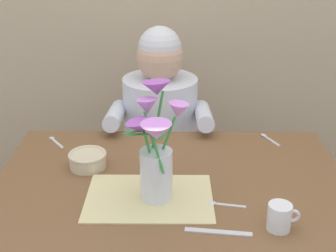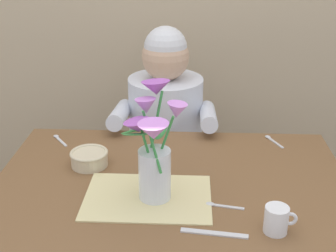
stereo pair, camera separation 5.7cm
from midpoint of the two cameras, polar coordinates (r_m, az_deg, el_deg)
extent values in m
cube|color=brown|center=(1.58, -0.54, -7.41)|extent=(1.20, 0.80, 0.04)
cylinder|color=brown|center=(2.14, -15.21, -10.82)|extent=(0.06, 0.06, 0.70)
cylinder|color=brown|center=(2.13, 14.65, -11.00)|extent=(0.06, 0.06, 0.70)
cylinder|color=#4C4C56|center=(2.38, -1.53, -10.34)|extent=(0.30, 0.30, 0.40)
cylinder|color=silver|center=(2.16, -1.66, -0.43)|extent=(0.34, 0.34, 0.50)
sphere|color=tan|center=(2.04, -1.78, 8.56)|extent=(0.21, 0.21, 0.21)
sphere|color=silver|center=(2.03, -1.79, 9.64)|extent=(0.19, 0.19, 0.19)
cylinder|color=silver|center=(2.00, -7.30, 1.34)|extent=(0.07, 0.33, 0.12)
cylinder|color=silver|center=(1.98, 3.65, 1.31)|extent=(0.07, 0.33, 0.12)
cube|color=beige|center=(1.48, -3.38, -8.86)|extent=(0.40, 0.28, 0.00)
cylinder|color=silver|center=(1.43, -2.54, -6.12)|extent=(0.10, 0.10, 0.17)
cylinder|color=#388E42|center=(1.38, -1.25, -1.60)|extent=(0.06, 0.06, 0.17)
cone|color=#CC7FDB|center=(1.35, 0.13, 1.91)|extent=(0.07, 0.07, 0.05)
sphere|color=#E5D14C|center=(1.34, 0.13, 2.11)|extent=(0.02, 0.02, 0.02)
cylinder|color=#388E42|center=(1.40, -2.55, -0.16)|extent=(0.05, 0.06, 0.22)
cone|color=#A351B7|center=(1.39, -2.53, 4.70)|extent=(0.13, 0.13, 0.05)
sphere|color=#E5D14C|center=(1.39, -2.53, 4.89)|extent=(0.02, 0.02, 0.02)
cylinder|color=#388E42|center=(1.39, -3.15, -1.33)|extent=(0.05, 0.04, 0.18)
cone|color=#CC7FDB|center=(1.37, -3.75, 2.40)|extent=(0.09, 0.09, 0.05)
sphere|color=#E5D14C|center=(1.37, -3.75, 2.59)|extent=(0.02, 0.02, 0.02)
cylinder|color=#388E42|center=(1.37, -3.59, -2.61)|extent=(0.04, 0.03, 0.14)
cone|color=#A351B7|center=(1.33, -4.68, -0.14)|extent=(0.10, 0.09, 0.05)
sphere|color=#E5D14C|center=(1.33, -4.69, 0.06)|extent=(0.02, 0.02, 0.02)
cylinder|color=#388E42|center=(1.35, -2.61, -2.93)|extent=(0.05, 0.05, 0.14)
cone|color=#CC7FDB|center=(1.28, -2.66, -0.72)|extent=(0.12, 0.12, 0.05)
sphere|color=#E5D14C|center=(1.28, -2.66, -0.52)|extent=(0.02, 0.02, 0.02)
ellipsoid|color=#388E42|center=(1.33, -4.84, -1.10)|extent=(0.10, 0.08, 0.04)
ellipsoid|color=#388E42|center=(1.38, -5.10, -0.63)|extent=(0.10, 0.05, 0.05)
ellipsoid|color=#388E42|center=(1.42, -1.98, -0.42)|extent=(0.06, 0.09, 0.05)
ellipsoid|color=#388E42|center=(1.40, -4.27, 0.19)|extent=(0.09, 0.09, 0.02)
cylinder|color=beige|center=(1.67, -10.81, -4.24)|extent=(0.13, 0.13, 0.05)
torus|color=beige|center=(1.66, -10.88, -3.48)|extent=(0.14, 0.14, 0.01)
cube|color=silver|center=(1.33, 5.08, -12.97)|extent=(0.19, 0.04, 0.00)
cylinder|color=silver|center=(1.35, 12.49, -10.95)|extent=(0.07, 0.07, 0.08)
torus|color=silver|center=(1.36, 14.10, -10.75)|extent=(0.04, 0.01, 0.04)
cube|color=silver|center=(1.87, -14.33, -2.11)|extent=(0.07, 0.09, 0.00)
ellipsoid|color=silver|center=(1.92, -14.97, -1.47)|extent=(0.03, 0.03, 0.01)
cube|color=silver|center=(1.45, 6.60, -9.75)|extent=(0.10, 0.03, 0.00)
ellipsoid|color=silver|center=(1.45, 4.41, -9.49)|extent=(0.03, 0.02, 0.01)
cube|color=silver|center=(1.88, 11.93, -1.82)|extent=(0.05, 0.09, 0.00)
ellipsoid|color=silver|center=(1.92, 10.98, -1.12)|extent=(0.03, 0.03, 0.01)
camera|label=1|loc=(0.03, -91.07, -0.47)|focal=49.23mm
camera|label=2|loc=(0.03, 88.93, 0.47)|focal=49.23mm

